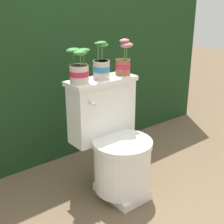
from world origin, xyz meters
TOP-DOWN VIEW (x-y plane):
  - ground_plane at (0.00, 0.00)m, footprint 12.00×12.00m
  - hedge_backdrop at (0.00, 1.07)m, footprint 3.08×0.72m
  - toilet at (-0.06, 0.07)m, footprint 0.48×0.51m
  - potted_plant_left at (-0.23, 0.20)m, footprint 0.14×0.14m
  - potted_plant_midleft at (-0.06, 0.21)m, footprint 0.12×0.11m
  - potted_plant_middle at (0.12, 0.20)m, footprint 0.10×0.12m

SIDE VIEW (x-z plane):
  - ground_plane at x=0.00m, z-range 0.00..0.00m
  - toilet at x=-0.06m, z-range -0.04..0.74m
  - potted_plant_midleft at x=-0.06m, z-range 0.74..0.98m
  - potted_plant_middle at x=0.12m, z-range 0.74..0.99m
  - potted_plant_left at x=-0.23m, z-range 0.76..0.97m
  - hedge_backdrop at x=0.00m, z-range 0.00..1.78m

